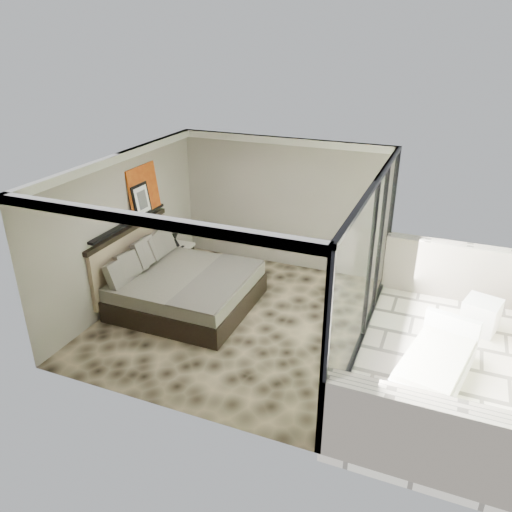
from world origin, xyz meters
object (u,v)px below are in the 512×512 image
at_px(table_lamp, 175,230).
at_px(ottoman, 481,315).
at_px(lounger, 436,363).
at_px(nightstand, 180,256).
at_px(bed, 182,286).

distance_m(table_lamp, ottoman, 6.15).
relative_size(table_lamp, ottoman, 1.01).
xyz_separation_m(table_lamp, lounger, (5.50, -1.75, -0.67)).
height_order(nightstand, lounger, lounger).
distance_m(nightstand, ottoman, 6.06).
distance_m(nightstand, lounger, 5.74).
height_order(bed, ottoman, bed).
bearing_deg(nightstand, table_lamp, -126.99).
xyz_separation_m(bed, nightstand, (-0.87, 1.41, -0.13)).
distance_m(table_lamp, lounger, 5.82).
bearing_deg(lounger, ottoman, 81.42).
xyz_separation_m(nightstand, ottoman, (6.06, -0.20, 0.02)).
distance_m(nightstand, table_lamp, 0.63).
distance_m(ottoman, lounger, 1.72).
bearing_deg(nightstand, lounger, -8.65).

